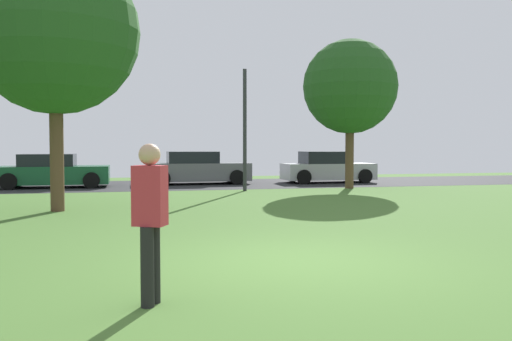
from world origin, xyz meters
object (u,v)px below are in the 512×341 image
parked_car_grey (197,169)px  parked_car_silver (327,168)px  birch_tree_lone (55,31)px  oak_tree_right (350,87)px  parked_car_green (53,172)px  person_catcher (150,216)px  street_lamp_post (245,130)px

parked_car_grey → parked_car_silver: size_ratio=1.10×
birch_tree_lone → parked_car_grey: size_ratio=1.48×
birch_tree_lone → parked_car_silver: birch_tree_lone is taller
oak_tree_right → parked_car_green: (-11.45, 3.20, -3.35)m
person_catcher → oak_tree_right: bearing=-94.3°
oak_tree_right → parked_car_green: bearing=164.4°
oak_tree_right → parked_car_green: oak_tree_right is taller
birch_tree_lone → person_catcher: 9.76m
person_catcher → street_lamp_post: street_lamp_post is taller
oak_tree_right → person_catcher: oak_tree_right is taller
birch_tree_lone → parked_car_grey: (4.70, 9.15, -3.90)m
oak_tree_right → street_lamp_post: 4.61m
person_catcher → parked_car_silver: (8.63, 17.50, -0.28)m
birch_tree_lone → parked_car_green: bearing=98.1°
oak_tree_right → person_catcher: (-8.27, -14.11, -3.04)m
person_catcher → parked_car_green: size_ratio=0.39×
person_catcher → street_lamp_post: 14.50m
birch_tree_lone → oak_tree_right: bearing=27.2°
parked_car_green → birch_tree_lone: bearing=-81.9°
birch_tree_lone → parked_car_green: size_ratio=1.55×
birch_tree_lone → parked_car_silver: size_ratio=1.63×
birch_tree_lone → street_lamp_post: birch_tree_lone is taller
parked_car_green → parked_car_grey: (5.90, 0.69, 0.03)m
parked_car_green → street_lamp_post: 8.12m
person_catcher → parked_car_silver: person_catcher is taller
oak_tree_right → parked_car_silver: bearing=84.0°
parked_car_silver → birch_tree_lone: bearing=-140.8°
oak_tree_right → parked_car_grey: 7.54m
person_catcher → parked_car_grey: 18.20m
person_catcher → street_lamp_post: size_ratio=0.37×
street_lamp_post → birch_tree_lone: bearing=-139.9°
oak_tree_right → parked_car_grey: size_ratio=1.29×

